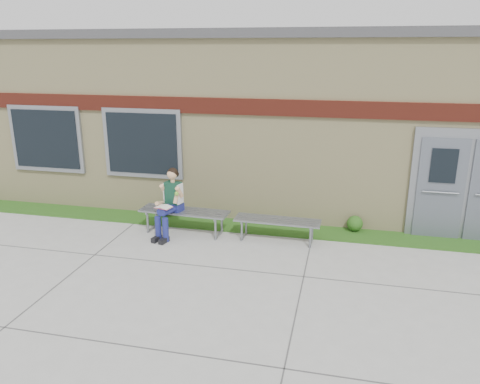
# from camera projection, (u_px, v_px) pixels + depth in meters

# --- Properties ---
(ground) EXTENTS (80.00, 80.00, 0.00)m
(ground) POSITION_uv_depth(u_px,v_px,m) (241.00, 284.00, 7.86)
(ground) COLOR #9E9E99
(ground) RESTS_ON ground
(grass_strip) EXTENTS (16.00, 0.80, 0.02)m
(grass_strip) POSITION_uv_depth(u_px,v_px,m) (267.00, 228.00, 10.28)
(grass_strip) COLOR #1B4512
(grass_strip) RESTS_ON ground
(school_building) EXTENTS (16.20, 6.22, 4.20)m
(school_building) POSITION_uv_depth(u_px,v_px,m) (289.00, 113.00, 12.82)
(school_building) COLOR beige
(school_building) RESTS_ON ground
(bench_left) EXTENTS (1.94, 0.62, 0.50)m
(bench_left) POSITION_uv_depth(u_px,v_px,m) (184.00, 215.00, 9.97)
(bench_left) COLOR gray
(bench_left) RESTS_ON ground
(bench_right) EXTENTS (1.76, 0.53, 0.45)m
(bench_right) POSITION_uv_depth(u_px,v_px,m) (277.00, 224.00, 9.56)
(bench_right) COLOR gray
(bench_right) RESTS_ON ground
(girl) EXTENTS (0.53, 0.89, 1.44)m
(girl) POSITION_uv_depth(u_px,v_px,m) (170.00, 201.00, 9.72)
(girl) COLOR navy
(girl) RESTS_ON ground
(shrub_mid) EXTENTS (0.34, 0.34, 0.34)m
(shrub_mid) POSITION_uv_depth(u_px,v_px,m) (164.00, 208.00, 10.99)
(shrub_mid) COLOR #1B4512
(shrub_mid) RESTS_ON grass_strip
(shrub_east) EXTENTS (0.34, 0.34, 0.34)m
(shrub_east) POSITION_uv_depth(u_px,v_px,m) (355.00, 223.00, 10.06)
(shrub_east) COLOR #1B4512
(shrub_east) RESTS_ON grass_strip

